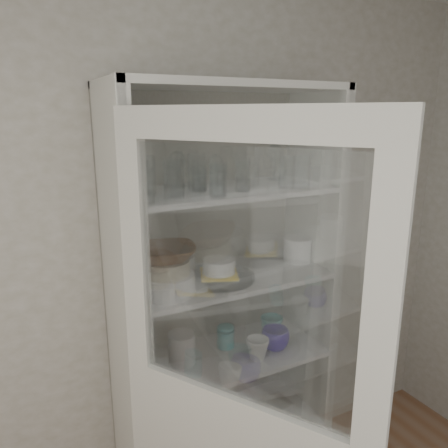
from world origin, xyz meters
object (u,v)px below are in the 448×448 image
grey_bowl_stack (297,249)px  measuring_cups (160,377)px  goblet_2 (216,168)px  plate_stack_back (175,264)px  glass_platter (219,277)px  cream_dish (222,416)px  mug_teal (272,327)px  teal_jar (226,337)px  goblet_3 (275,160)px  yellow_trivet (219,274)px  white_canister (182,348)px  terracotta_bowl (166,253)px  tin_box (272,408)px  pantry_cabinet (218,332)px  cream_bowl (167,267)px  white_ramekin (219,266)px  mug_blue (275,339)px  mug_white (257,349)px  plate_stack_front (167,284)px  goblet_0 (130,170)px  goblet_1 (178,167)px

grey_bowl_stack → measuring_cups: (-0.76, -0.08, -0.44)m
goblet_2 → plate_stack_back: 0.48m
glass_platter → cream_dish: (0.04, 0.05, -0.77)m
mug_teal → measuring_cups: mug_teal is taller
teal_jar → goblet_2: bearing=123.6°
goblet_3 → glass_platter: bearing=-160.0°
goblet_3 → grey_bowl_stack: 0.45m
yellow_trivet → white_canister: bearing=162.2°
terracotta_bowl → tin_box: (0.57, 0.04, -0.95)m
pantry_cabinet → teal_jar: (0.04, -0.01, -0.03)m
grey_bowl_stack → measuring_cups: bearing=-174.2°
cream_bowl → white_ramekin: bearing=9.7°
terracotta_bowl → mug_blue: (0.54, -0.00, -0.52)m
yellow_trivet → mug_blue: yellow_trivet is taller
mug_white → plate_stack_front: bearing=179.9°
cream_bowl → white_canister: size_ratio=1.32×
goblet_0 → goblet_2: goblet_0 is taller
goblet_1 → terracotta_bowl: goblet_1 is taller
plate_stack_back → cream_dish: plate_stack_back is taller
goblet_0 → measuring_cups: 0.89m
pantry_cabinet → plate_stack_back: pantry_cabinet is taller
glass_platter → plate_stack_back: bearing=131.3°
teal_jar → measuring_cups: bearing=-161.5°
yellow_trivet → measuring_cups: yellow_trivet is taller
grey_bowl_stack → mug_teal: size_ratio=1.19×
goblet_0 → mug_blue: 1.06m
plate_stack_front → teal_jar: bearing=21.1°
goblet_0 → mug_white: (0.49, -0.23, -0.84)m
yellow_trivet → cream_dish: (0.04, 0.05, -0.78)m
goblet_2 → mug_teal: size_ratio=1.31×
tin_box → yellow_trivet: bearing=179.2°
plate_stack_back → white_canister: 0.39m
mug_teal → teal_jar: 0.26m
goblet_1 → mug_blue: goblet_1 is taller
plate_stack_back → mug_white: size_ratio=1.71×
goblet_1 → goblet_3: (0.49, -0.02, 0.01)m
mug_teal → plate_stack_front: bearing=168.1°
terracotta_bowl → white_canister: bearing=45.5°
goblet_3 → mug_white: goblet_3 is taller
mug_white → plate_stack_back: bearing=146.0°
plate_stack_front → grey_bowl_stack: (0.71, 0.08, 0.02)m
teal_jar → goblet_0: bearing=170.6°
goblet_1 → white_ramekin: 0.47m
goblet_1 → grey_bowl_stack: goblet_1 is taller
pantry_cabinet → plate_stack_front: pantry_cabinet is taller
plate_stack_back → mug_teal: size_ratio=1.64×
plate_stack_back → cream_dish: bearing=-32.3°
pantry_cabinet → mug_blue: 0.28m
white_canister → mug_blue: bearing=-12.3°
goblet_2 → measuring_cups: bearing=-154.2°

